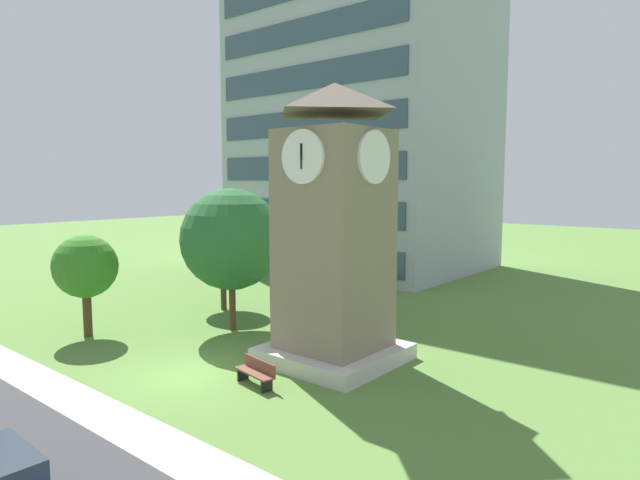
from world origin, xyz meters
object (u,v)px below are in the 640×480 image
object	(u,v)px
clock_tower	(334,240)
tree_by_building	(231,239)
park_bench	(256,372)
tree_near_tower	(85,267)
tree_streetside	(223,250)

from	to	relation	value
clock_tower	tree_by_building	xyz separation A→B (m)	(-6.45, 0.50, -0.44)
clock_tower	park_bench	xyz separation A→B (m)	(-0.49, -3.71, -4.28)
tree_near_tower	clock_tower	bearing A→B (deg)	22.09
park_bench	tree_near_tower	size ratio (longest dim) A/B	0.40
tree_by_building	tree_near_tower	size ratio (longest dim) A/B	1.45
park_bench	tree_streetside	xyz separation A→B (m)	(-9.51, 6.68, 2.83)
park_bench	tree_near_tower	world-z (taller)	tree_near_tower
clock_tower	tree_streetside	world-z (taller)	clock_tower
clock_tower	tree_streetside	distance (m)	10.53
tree_streetside	clock_tower	bearing A→B (deg)	-16.58
tree_by_building	park_bench	bearing A→B (deg)	-35.20
clock_tower	tree_by_building	bearing A→B (deg)	175.58
clock_tower	tree_streetside	size ratio (longest dim) A/B	2.17
park_bench	tree_by_building	world-z (taller)	tree_by_building
clock_tower	tree_near_tower	size ratio (longest dim) A/B	2.30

